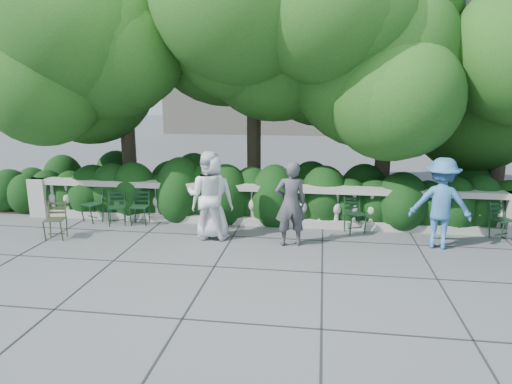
# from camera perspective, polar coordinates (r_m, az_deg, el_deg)

# --- Properties ---
(ground) EXTENTS (90.00, 90.00, 0.00)m
(ground) POSITION_cam_1_polar(r_m,az_deg,el_deg) (9.50, -0.88, -7.23)
(ground) COLOR #4D4E54
(ground) RESTS_ON ground
(balustrade) EXTENTS (12.00, 0.44, 1.00)m
(balustrade) POSITION_cam_1_polar(r_m,az_deg,el_deg) (11.06, 0.60, -1.68)
(balustrade) COLOR #9E998E
(balustrade) RESTS_ON ground
(shrub_hedge) EXTENTS (15.00, 2.60, 1.70)m
(shrub_hedge) POSITION_cam_1_polar(r_m,az_deg,el_deg) (12.33, 1.35, -2.47)
(shrub_hedge) COLOR black
(shrub_hedge) RESTS_ON ground
(tree_canopy) EXTENTS (15.04, 6.52, 6.78)m
(tree_canopy) POSITION_cam_1_polar(r_m,az_deg,el_deg) (12.04, 4.94, 16.15)
(tree_canopy) COLOR #3F3023
(tree_canopy) RESTS_ON ground
(chair_a) EXTENTS (0.61, 0.62, 0.84)m
(chair_a) POSITION_cam_1_polar(r_m,az_deg,el_deg) (12.06, -20.20, -3.64)
(chair_a) COLOR black
(chair_a) RESTS_ON ground
(chair_b) EXTENTS (0.58, 0.61, 0.84)m
(chair_b) POSITION_cam_1_polar(r_m,az_deg,el_deg) (11.54, -16.93, -4.14)
(chair_b) COLOR black
(chair_b) RESTS_ON ground
(chair_c) EXTENTS (0.47, 0.51, 0.84)m
(chair_c) POSITION_cam_1_polar(r_m,az_deg,el_deg) (11.41, -14.46, -4.16)
(chair_c) COLOR black
(chair_c) RESTS_ON ground
(chair_d) EXTENTS (0.51, 0.54, 0.84)m
(chair_d) POSITION_cam_1_polar(r_m,az_deg,el_deg) (10.80, -5.14, -4.77)
(chair_d) COLOR black
(chair_d) RESTS_ON ground
(chair_e) EXTENTS (0.59, 0.61, 0.84)m
(chair_e) POSITION_cam_1_polar(r_m,az_deg,el_deg) (10.69, 12.52, -5.22)
(chair_e) COLOR black
(chair_e) RESTS_ON ground
(chair_f) EXTENTS (0.61, 0.63, 0.84)m
(chair_f) POSITION_cam_1_polar(r_m,az_deg,el_deg) (11.39, 28.78, -5.43)
(chair_f) COLOR black
(chair_f) RESTS_ON ground
(chair_weathered) EXTENTS (0.53, 0.56, 0.84)m
(chair_weathered) POSITION_cam_1_polar(r_m,az_deg,el_deg) (10.95, -23.88, -5.61)
(chair_weathered) COLOR black
(chair_weathered) RESTS_ON ground
(person_businessman) EXTENTS (1.02, 0.77, 1.88)m
(person_businessman) POSITION_cam_1_polar(r_m,az_deg,el_deg) (10.04, -5.51, -0.58)
(person_businessman) COLOR silver
(person_businessman) RESTS_ON ground
(person_woman_grey) EXTENTS (0.74, 0.58, 1.81)m
(person_woman_grey) POSITION_cam_1_polar(r_m,az_deg,el_deg) (9.55, 4.35, -1.47)
(person_woman_grey) COLOR #424147
(person_woman_grey) RESTS_ON ground
(person_casual_man) EXTENTS (0.95, 0.74, 1.95)m
(person_casual_man) POSITION_cam_1_polar(r_m,az_deg,el_deg) (10.02, -6.02, -0.42)
(person_casual_man) COLOR white
(person_casual_man) RESTS_ON ground
(person_older_blue) EXTENTS (1.32, 0.89, 1.89)m
(person_older_blue) POSITION_cam_1_polar(r_m,az_deg,el_deg) (10.14, 22.10, -1.31)
(person_older_blue) COLOR #3669A2
(person_older_blue) RESTS_ON ground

